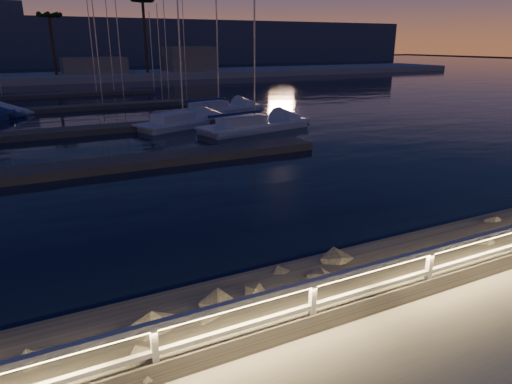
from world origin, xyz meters
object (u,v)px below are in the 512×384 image
sailboat_h (252,125)px  sailboat_l (217,109)px  sailboat_g (181,121)px  guard_rail (262,308)px

sailboat_h → sailboat_l: size_ratio=1.05×
sailboat_h → sailboat_l: sailboat_h is taller
sailboat_g → sailboat_h: bearing=-63.0°
sailboat_g → sailboat_h: size_ratio=0.88×
guard_rail → sailboat_l: size_ratio=3.27×
sailboat_h → sailboat_l: 8.68m
guard_rail → sailboat_h: 24.35m
sailboat_l → guard_rail: bearing=-124.2°
guard_rail → sailboat_l: (11.55, 30.51, -0.97)m
guard_rail → sailboat_g: size_ratio=3.53×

